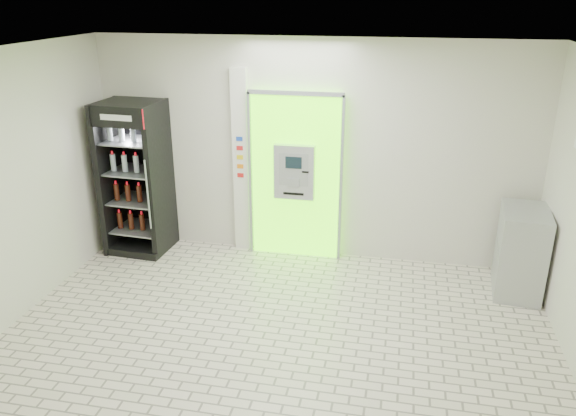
# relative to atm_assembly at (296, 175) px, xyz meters

# --- Properties ---
(ground) EXTENTS (6.00, 6.00, 0.00)m
(ground) POSITION_rel_atm_assembly_xyz_m (0.20, -2.41, -1.17)
(ground) COLOR beige
(ground) RESTS_ON ground
(room_shell) EXTENTS (6.00, 6.00, 6.00)m
(room_shell) POSITION_rel_atm_assembly_xyz_m (0.20, -2.41, 0.67)
(room_shell) COLOR beige
(room_shell) RESTS_ON ground
(atm_assembly) EXTENTS (1.30, 0.24, 2.33)m
(atm_assembly) POSITION_rel_atm_assembly_xyz_m (0.00, 0.00, 0.00)
(atm_assembly) COLOR #5CFF09
(atm_assembly) RESTS_ON ground
(pillar) EXTENTS (0.22, 0.11, 2.60)m
(pillar) POSITION_rel_atm_assembly_xyz_m (-0.78, 0.04, 0.13)
(pillar) COLOR silver
(pillar) RESTS_ON ground
(beverage_cooler) EXTENTS (0.85, 0.79, 2.15)m
(beverage_cooler) POSITION_rel_atm_assembly_xyz_m (-2.23, -0.27, -0.14)
(beverage_cooler) COLOR black
(beverage_cooler) RESTS_ON ground
(steel_cabinet) EXTENTS (0.62, 0.86, 1.08)m
(steel_cabinet) POSITION_rel_atm_assembly_xyz_m (2.92, -0.51, -0.63)
(steel_cabinet) COLOR #A7AAAF
(steel_cabinet) RESTS_ON ground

